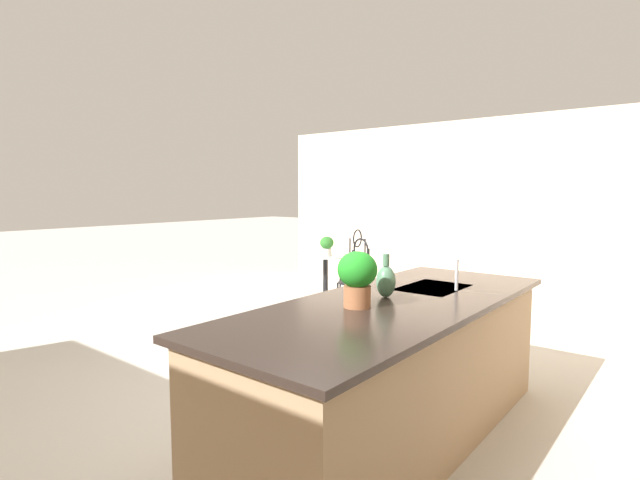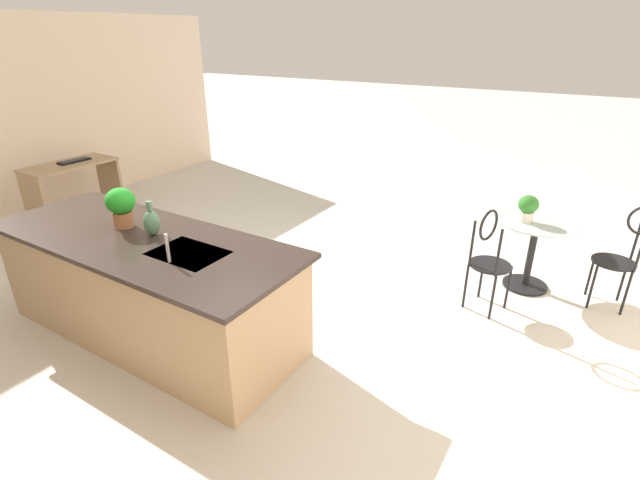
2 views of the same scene
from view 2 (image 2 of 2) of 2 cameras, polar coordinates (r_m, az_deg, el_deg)
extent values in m
plane|color=beige|center=(4.78, -9.13, -7.09)|extent=(40.00, 40.00, 0.00)
cube|color=tan|center=(4.27, -20.07, -5.60)|extent=(2.70, 0.96, 0.88)
cube|color=#2D231E|center=(4.07, -20.97, 0.05)|extent=(2.80, 1.06, 0.04)
cube|color=#B2B5BA|center=(3.67, -15.66, -1.72)|extent=(0.56, 0.40, 0.03)
cylinder|color=black|center=(5.38, 23.56, -5.00)|extent=(0.44, 0.44, 0.03)
cylinder|color=black|center=(5.23, 24.20, -1.52)|extent=(0.07, 0.07, 0.69)
cylinder|color=#B2C6C1|center=(5.10, 24.87, 2.09)|extent=(0.80, 0.80, 0.01)
cylinder|color=black|center=(5.16, 30.08, -5.00)|extent=(0.03, 0.03, 0.45)
cylinder|color=black|center=(5.41, 29.93, -3.67)|extent=(0.03, 0.03, 0.45)
cylinder|color=black|center=(5.20, 33.11, -5.48)|extent=(0.03, 0.03, 0.45)
cylinder|color=black|center=(5.45, 32.81, -4.14)|extent=(0.03, 0.03, 0.45)
cylinder|color=black|center=(5.21, 32.04, -2.27)|extent=(0.42, 0.42, 0.02)
cylinder|color=black|center=(5.28, 34.00, 0.13)|extent=(0.03, 0.03, 0.45)
cylinder|color=black|center=(4.91, 18.97, -4.27)|extent=(0.03, 0.03, 0.45)
cylinder|color=black|center=(4.81, 21.82, -5.38)|extent=(0.03, 0.03, 0.45)
cylinder|color=black|center=(4.69, 17.22, -5.40)|extent=(0.03, 0.03, 0.45)
cylinder|color=black|center=(4.58, 20.18, -6.60)|extent=(0.03, 0.03, 0.45)
cylinder|color=black|center=(4.64, 19.95, -2.86)|extent=(0.47, 0.47, 0.02)
cylinder|color=black|center=(4.48, 17.96, -0.46)|extent=(0.03, 0.03, 0.45)
cylinder|color=black|center=(4.38, 20.83, -1.51)|extent=(0.03, 0.03, 0.45)
torus|color=black|center=(4.34, 19.78, 1.71)|extent=(0.10, 0.28, 0.28)
cylinder|color=#B2B5BA|center=(3.52, -18.00, -0.95)|extent=(0.02, 0.02, 0.22)
cube|color=tan|center=(7.95, -24.13, 6.67)|extent=(0.54, 0.04, 0.71)
cube|color=tan|center=(7.41, -31.35, 4.06)|extent=(0.54, 0.04, 0.71)
cube|color=tan|center=(7.57, -28.15, 8.07)|extent=(0.60, 1.20, 0.03)
cube|color=black|center=(7.63, -27.64, 8.48)|extent=(0.16, 0.44, 0.02)
cube|color=#333335|center=(7.63, -27.66, 8.59)|extent=(0.13, 0.40, 0.01)
cylinder|color=beige|center=(5.00, 23.71, 2.60)|extent=(0.13, 0.13, 0.10)
ellipsoid|color=#2D722A|center=(4.95, 23.95, 3.99)|extent=(0.19, 0.19, 0.17)
cylinder|color=#9E603D|center=(4.32, -22.72, 2.34)|extent=(0.16, 0.16, 0.13)
ellipsoid|color=#218F24|center=(4.26, -23.07, 4.39)|extent=(0.24, 0.24, 0.22)
ellipsoid|color=#4C7A5B|center=(4.04, -19.73, 1.97)|extent=(0.13, 0.13, 0.21)
cylinder|color=#4C7A5B|center=(3.99, -20.02, 3.89)|extent=(0.04, 0.04, 0.08)
camera|label=1|loc=(5.85, -51.43, 6.91)|focal=27.23mm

